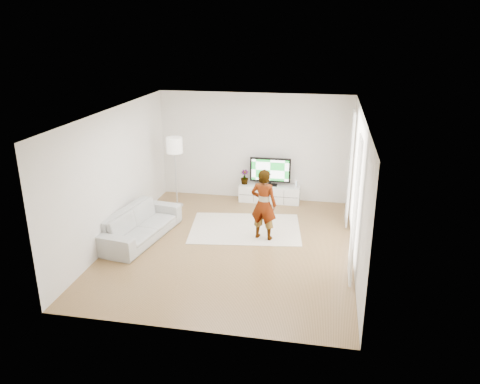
% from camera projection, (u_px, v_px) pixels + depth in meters
% --- Properties ---
extents(floor, '(6.00, 6.00, 0.00)m').
position_uv_depth(floor, '(231.00, 245.00, 9.88)').
color(floor, '#9C7546').
rests_on(floor, ground).
extents(ceiling, '(6.00, 6.00, 0.00)m').
position_uv_depth(ceiling, '(231.00, 113.00, 8.95)').
color(ceiling, white).
rests_on(ceiling, wall_back).
extents(wall_left, '(0.02, 6.00, 2.80)m').
position_uv_depth(wall_left, '(115.00, 175.00, 9.85)').
color(wall_left, silver).
rests_on(wall_left, floor).
extents(wall_right, '(0.02, 6.00, 2.80)m').
position_uv_depth(wall_right, '(358.00, 190.00, 8.98)').
color(wall_right, silver).
rests_on(wall_right, floor).
extents(wall_back, '(5.00, 0.02, 2.80)m').
position_uv_depth(wall_back, '(254.00, 147.00, 12.19)').
color(wall_back, silver).
rests_on(wall_back, floor).
extents(wall_front, '(5.00, 0.02, 2.80)m').
position_uv_depth(wall_front, '(188.00, 247.00, 6.63)').
color(wall_front, silver).
rests_on(wall_front, floor).
extents(window, '(0.01, 2.60, 2.50)m').
position_uv_depth(window, '(357.00, 183.00, 9.24)').
color(window, white).
rests_on(window, wall_right).
extents(curtain_near, '(0.04, 0.70, 2.60)m').
position_uv_depth(curtain_near, '(355.00, 211.00, 8.08)').
color(curtain_near, white).
rests_on(curtain_near, floor).
extents(curtain_far, '(0.04, 0.70, 2.60)m').
position_uv_depth(curtain_far, '(350.00, 169.00, 10.49)').
color(curtain_far, white).
rests_on(curtain_far, floor).
extents(media_console, '(1.58, 0.45, 0.44)m').
position_uv_depth(media_console, '(270.00, 193.00, 12.29)').
color(media_console, white).
rests_on(media_console, floor).
extents(television, '(1.06, 0.21, 0.74)m').
position_uv_depth(television, '(270.00, 171.00, 12.11)').
color(television, black).
rests_on(television, media_console).
extents(game_console, '(0.07, 0.15, 0.20)m').
position_uv_depth(game_console, '(296.00, 183.00, 12.06)').
color(game_console, white).
rests_on(game_console, media_console).
extents(potted_plant, '(0.24, 0.24, 0.38)m').
position_uv_depth(potted_plant, '(245.00, 177.00, 12.27)').
color(potted_plant, '#3F7238').
rests_on(potted_plant, media_console).
extents(rug, '(2.69, 2.09, 0.01)m').
position_uv_depth(rug, '(245.00, 228.00, 10.69)').
color(rug, silver).
rests_on(rug, floor).
extents(player, '(0.63, 0.48, 1.56)m').
position_uv_depth(player, '(264.00, 204.00, 9.93)').
color(player, '#334772').
rests_on(player, rug).
extents(sofa, '(1.23, 2.37, 0.66)m').
position_uv_depth(sofa, '(140.00, 224.00, 10.10)').
color(sofa, '#ABACA7').
rests_on(sofa, floor).
extents(floor_lamp, '(0.40, 0.40, 1.79)m').
position_uv_depth(floor_lamp, '(175.00, 148.00, 11.57)').
color(floor_lamp, silver).
rests_on(floor_lamp, floor).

